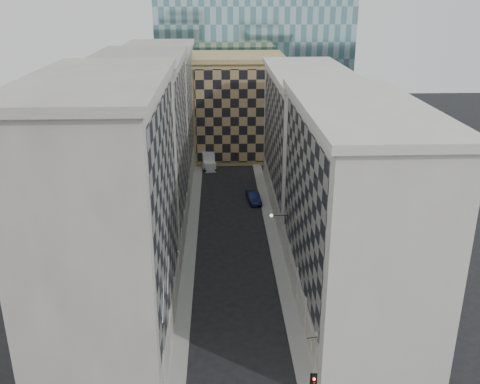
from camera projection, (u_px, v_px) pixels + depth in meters
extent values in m
cube|color=gray|center=(191.00, 242.00, 67.16)|extent=(1.50, 100.00, 0.15)
cube|color=gray|center=(274.00, 241.00, 67.56)|extent=(1.50, 100.00, 0.15)
cube|color=#A09990|center=(108.00, 222.00, 45.13)|extent=(10.00, 22.00, 23.00)
cube|color=gray|center=(165.00, 205.00, 44.78)|extent=(0.25, 19.36, 18.00)
cube|color=#A09990|center=(171.00, 320.00, 48.85)|extent=(0.45, 21.12, 3.20)
cube|color=#A09990|center=(95.00, 81.00, 40.90)|extent=(10.80, 22.80, 0.70)
cylinder|color=#A09990|center=(160.00, 376.00, 40.93)|extent=(0.90, 0.90, 4.40)
cylinder|color=#A09990|center=(166.00, 333.00, 46.06)|extent=(0.90, 0.90, 4.40)
cylinder|color=#A09990|center=(171.00, 298.00, 51.20)|extent=(0.90, 0.90, 4.40)
cylinder|color=#A09990|center=(175.00, 270.00, 56.33)|extent=(0.90, 0.90, 4.40)
cube|color=gray|center=(142.00, 153.00, 65.84)|extent=(10.00, 22.00, 22.00)
cube|color=gray|center=(182.00, 141.00, 65.49)|extent=(0.25, 19.36, 17.00)
cube|color=gray|center=(184.00, 222.00, 69.38)|extent=(0.45, 21.12, 3.20)
cube|color=gray|center=(136.00, 59.00, 61.79)|extent=(10.80, 22.80, 0.70)
cylinder|color=gray|center=(179.00, 246.00, 61.46)|extent=(0.90, 0.90, 4.40)
cylinder|color=gray|center=(182.00, 226.00, 66.60)|extent=(0.90, 0.90, 4.40)
cylinder|color=gray|center=(184.00, 209.00, 71.73)|extent=(0.90, 0.90, 4.40)
cylinder|color=gray|center=(186.00, 195.00, 76.86)|extent=(0.90, 0.90, 4.40)
cube|color=#A09990|center=(160.00, 117.00, 86.55)|extent=(10.00, 22.00, 21.00)
cube|color=gray|center=(190.00, 107.00, 86.20)|extent=(0.25, 19.36, 16.00)
cube|color=#A09990|center=(192.00, 168.00, 89.91)|extent=(0.45, 21.12, 3.20)
cube|color=#A09990|center=(157.00, 48.00, 82.68)|extent=(10.80, 22.80, 0.70)
cylinder|color=#A09990|center=(188.00, 182.00, 81.99)|extent=(0.90, 0.90, 4.40)
cylinder|color=#A09990|center=(190.00, 170.00, 87.13)|extent=(0.90, 0.90, 4.40)
cylinder|color=#A09990|center=(191.00, 160.00, 92.26)|extent=(0.90, 0.90, 4.40)
cylinder|color=#A09990|center=(193.00, 151.00, 97.39)|extent=(0.90, 0.90, 4.40)
cube|color=beige|center=(353.00, 215.00, 50.24)|extent=(10.00, 26.00, 20.00)
cube|color=gray|center=(302.00, 201.00, 49.52)|extent=(0.25, 22.88, 15.00)
cube|color=beige|center=(299.00, 294.00, 53.05)|extent=(0.45, 24.96, 3.20)
cube|color=beige|center=(362.00, 106.00, 46.54)|extent=(10.80, 26.80, 0.70)
cylinder|color=beige|center=(320.00, 356.00, 43.14)|extent=(0.90, 0.90, 4.40)
cylinder|color=beige|center=(309.00, 319.00, 47.99)|extent=(0.90, 0.90, 4.40)
cylinder|color=beige|center=(301.00, 288.00, 52.85)|extent=(0.90, 0.90, 4.40)
cylinder|color=beige|center=(294.00, 263.00, 57.70)|extent=(0.90, 0.90, 4.40)
cylinder|color=beige|center=(288.00, 242.00, 62.55)|extent=(0.90, 0.90, 4.40)
cube|color=beige|center=(307.00, 143.00, 75.61)|extent=(10.00, 28.00, 19.00)
cube|color=gray|center=(273.00, 133.00, 74.89)|extent=(0.25, 24.64, 14.00)
cube|color=beige|center=(273.00, 195.00, 78.25)|extent=(0.45, 26.88, 3.20)
cube|color=beige|center=(311.00, 72.00, 72.10)|extent=(10.80, 28.80, 0.70)
cube|color=tan|center=(237.00, 108.00, 99.72)|extent=(16.00, 14.00, 18.00)
cube|color=tan|center=(239.00, 117.00, 93.09)|extent=(15.20, 0.25, 16.50)
cube|color=tan|center=(237.00, 57.00, 96.36)|extent=(16.80, 14.80, 0.80)
cube|color=#2F2924|center=(225.00, 70.00, 110.92)|extent=(6.00, 6.00, 28.00)
cylinder|color=gray|center=(163.00, 302.00, 40.04)|extent=(0.10, 2.33, 2.33)
cylinder|color=gray|center=(168.00, 275.00, 43.78)|extent=(0.10, 2.33, 2.33)
cylinder|color=black|center=(279.00, 215.00, 59.77)|extent=(1.80, 0.08, 0.08)
sphere|color=#FFE5B2|center=(271.00, 215.00, 59.74)|extent=(0.36, 0.36, 0.36)
cube|color=black|center=(314.00, 382.00, 38.25)|extent=(0.33, 0.28, 1.02)
cube|color=black|center=(314.00, 380.00, 38.40)|extent=(0.51, 0.07, 1.16)
sphere|color=#FF0C07|center=(314.00, 379.00, 37.98)|extent=(0.19, 0.19, 0.19)
sphere|color=#331E05|center=(314.00, 383.00, 38.11)|extent=(0.19, 0.19, 0.19)
cube|color=silver|center=(210.00, 167.00, 93.40)|extent=(2.25, 2.40, 1.61)
cube|color=silver|center=(208.00, 159.00, 95.33)|extent=(2.48, 3.48, 2.78)
cylinder|color=black|center=(205.00, 170.00, 92.74)|extent=(0.38, 0.83, 0.81)
cylinder|color=black|center=(215.00, 170.00, 93.04)|extent=(0.38, 0.83, 0.81)
cylinder|color=black|center=(202.00, 163.00, 96.52)|extent=(0.38, 0.83, 0.81)
cylinder|color=black|center=(212.00, 163.00, 96.82)|extent=(0.38, 0.83, 0.81)
imported|color=#0F173A|center=(254.00, 197.00, 79.72)|extent=(2.30, 4.96, 1.57)
cylinder|color=black|center=(312.00, 338.00, 42.03)|extent=(0.91, 0.21, 0.06)
cube|color=#C1B88E|center=(310.00, 343.00, 42.19)|extent=(0.20, 0.80, 0.80)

